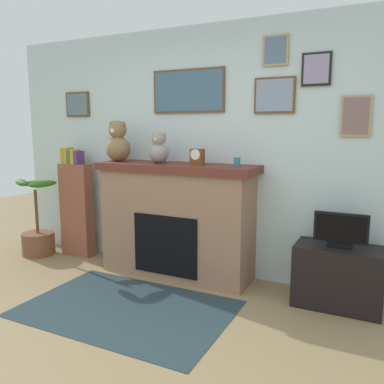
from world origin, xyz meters
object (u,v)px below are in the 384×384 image
(fireplace, at_px, (177,220))
(potted_plant, at_px, (38,233))
(teddy_bear_tan, at_px, (159,149))
(tv_stand, at_px, (338,277))
(teddy_bear_grey, at_px, (118,143))
(bookshelf, at_px, (77,206))
(mantel_clock, at_px, (197,157))
(television, at_px, (341,231))
(candle_jar, at_px, (237,162))

(fireplace, relative_size, potted_plant, 1.79)
(teddy_bear_tan, bearing_deg, fireplace, 5.35)
(tv_stand, relative_size, teddy_bear_grey, 1.67)
(bookshelf, distance_m, mantel_clock, 1.79)
(potted_plant, xyz_separation_m, teddy_bear_tan, (1.67, 0.15, 1.07))
(bookshelf, bearing_deg, television, -1.90)
(bookshelf, height_order, teddy_bear_grey, teddy_bear_grey)
(tv_stand, distance_m, television, 0.41)
(fireplace, relative_size, teddy_bear_tan, 5.17)
(bookshelf, bearing_deg, mantel_clock, -2.28)
(potted_plant, distance_m, candle_jar, 2.72)
(tv_stand, distance_m, teddy_bear_grey, 2.61)
(television, xyz_separation_m, candle_jar, (-0.97, 0.04, 0.56))
(tv_stand, xyz_separation_m, candle_jar, (-0.97, 0.04, 0.97))
(fireplace, relative_size, television, 3.81)
(tv_stand, bearing_deg, teddy_bear_grey, 179.15)
(teddy_bear_grey, bearing_deg, mantel_clock, -0.06)
(teddy_bear_tan, bearing_deg, candle_jar, 0.03)
(potted_plant, relative_size, mantel_clock, 6.02)
(potted_plant, bearing_deg, bookshelf, 25.11)
(tv_stand, bearing_deg, fireplace, 178.14)
(potted_plant, height_order, teddy_bear_grey, teddy_bear_grey)
(mantel_clock, bearing_deg, candle_jar, 0.22)
(bookshelf, distance_m, tv_stand, 3.07)
(teddy_bear_grey, bearing_deg, potted_plant, -172.70)
(candle_jar, bearing_deg, bookshelf, 178.23)
(tv_stand, relative_size, mantel_clock, 4.65)
(potted_plant, bearing_deg, candle_jar, 3.34)
(bookshelf, bearing_deg, candle_jar, -1.77)
(candle_jar, xyz_separation_m, mantel_clock, (-0.42, -0.00, 0.04))
(teddy_bear_grey, bearing_deg, teddy_bear_tan, 0.02)
(television, distance_m, mantel_clock, 1.51)
(teddy_bear_grey, height_order, teddy_bear_tan, teddy_bear_grey)
(fireplace, height_order, television, fireplace)
(fireplace, height_order, candle_jar, candle_jar)
(potted_plant, xyz_separation_m, teddy_bear_grey, (1.15, 0.15, 1.12))
(tv_stand, bearing_deg, candle_jar, 177.90)
(television, xyz_separation_m, mantel_clock, (-1.39, 0.04, 0.59))
(tv_stand, distance_m, teddy_bear_tan, 2.12)
(fireplace, height_order, mantel_clock, mantel_clock)
(fireplace, height_order, teddy_bear_grey, teddy_bear_grey)
(fireplace, xyz_separation_m, mantel_clock, (0.25, -0.02, 0.67))
(mantel_clock, bearing_deg, teddy_bear_grey, 179.94)
(television, distance_m, candle_jar, 1.12)
(candle_jar, xyz_separation_m, teddy_bear_grey, (-1.38, -0.00, 0.15))
(tv_stand, xyz_separation_m, mantel_clock, (-1.39, 0.03, 1.00))
(bookshelf, xyz_separation_m, potted_plant, (-0.45, -0.21, -0.34))
(fireplace, xyz_separation_m, television, (1.64, -0.05, 0.08))
(tv_stand, bearing_deg, television, -90.00)
(mantel_clock, xyz_separation_m, teddy_bear_grey, (-0.97, 0.00, 0.12))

